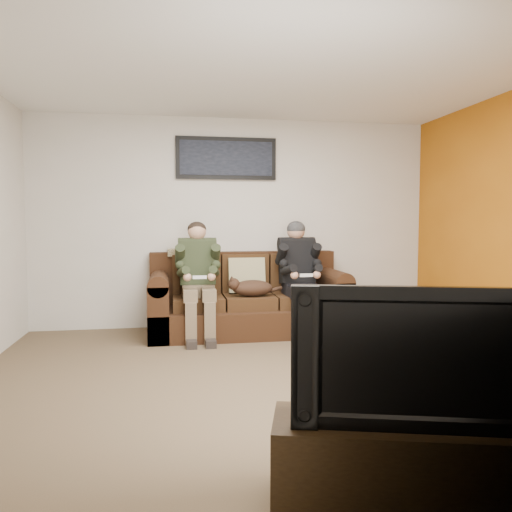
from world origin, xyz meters
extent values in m
plane|color=brown|center=(0.00, 0.00, 0.00)|extent=(5.00, 5.00, 0.00)
plane|color=silver|center=(0.00, 0.00, 2.60)|extent=(5.00, 5.00, 0.00)
plane|color=beige|center=(0.00, 2.25, 1.30)|extent=(5.00, 0.00, 5.00)
plane|color=beige|center=(0.00, -2.25, 1.30)|extent=(5.00, 0.00, 5.00)
cube|color=#341D0F|center=(0.08, 1.75, 0.16)|extent=(2.30, 0.99, 0.31)
cube|color=#341D0F|center=(0.08, 2.14, 0.63)|extent=(2.30, 0.21, 0.63)
cube|color=#341D0F|center=(-0.95, 1.75, 0.31)|extent=(0.23, 0.99, 0.63)
cube|color=#341D0F|center=(1.12, 1.75, 0.31)|extent=(0.23, 0.99, 0.63)
cylinder|color=#341D0F|center=(-0.95, 1.75, 0.63)|extent=(0.23, 0.99, 0.23)
cylinder|color=#341D0F|center=(1.12, 1.75, 0.63)|extent=(0.23, 0.99, 0.23)
cube|color=#3B2412|center=(-0.51, 1.70, 0.39)|extent=(0.57, 0.63, 0.15)
cube|color=#3B2412|center=(-0.51, 2.00, 0.69)|extent=(0.57, 0.15, 0.46)
cube|color=#3B2412|center=(0.08, 1.70, 0.39)|extent=(0.57, 0.63, 0.15)
cube|color=#3B2412|center=(0.08, 2.00, 0.69)|extent=(0.57, 0.15, 0.46)
cube|color=#3B2412|center=(0.67, 1.70, 0.39)|extent=(0.57, 0.63, 0.15)
cube|color=#3B2412|center=(0.67, 2.00, 0.69)|extent=(0.57, 0.15, 0.46)
cube|color=tan|center=(0.08, 1.88, 0.67)|extent=(0.44, 0.21, 0.43)
cube|color=tan|center=(-0.61, 2.12, 0.94)|extent=(0.47, 0.23, 0.08)
cube|color=brown|center=(-0.51, 1.67, 0.53)|extent=(0.36, 0.30, 0.14)
cube|color=#29321E|center=(-0.51, 1.77, 0.83)|extent=(0.40, 0.30, 0.53)
cylinder|color=#29321E|center=(-0.51, 1.79, 1.04)|extent=(0.44, 0.18, 0.18)
sphere|color=tan|center=(-0.51, 1.81, 1.20)|extent=(0.21, 0.21, 0.21)
cube|color=brown|center=(-0.61, 1.47, 0.52)|extent=(0.15, 0.42, 0.13)
cube|color=brown|center=(-0.41, 1.47, 0.52)|extent=(0.15, 0.42, 0.13)
cube|color=brown|center=(-0.61, 1.27, 0.23)|extent=(0.12, 0.13, 0.46)
cube|color=brown|center=(-0.41, 1.27, 0.23)|extent=(0.12, 0.13, 0.46)
cube|color=black|center=(-0.61, 1.19, 0.04)|extent=(0.11, 0.26, 0.08)
cube|color=black|center=(-0.41, 1.19, 0.04)|extent=(0.11, 0.26, 0.08)
cylinder|color=#29321E|center=(-0.71, 1.70, 0.93)|extent=(0.11, 0.30, 0.28)
cylinder|color=#29321E|center=(-0.31, 1.70, 0.93)|extent=(0.11, 0.30, 0.28)
cylinder|color=#29321E|center=(-0.68, 1.48, 0.77)|extent=(0.14, 0.32, 0.15)
cylinder|color=#29321E|center=(-0.34, 1.48, 0.77)|extent=(0.14, 0.32, 0.15)
sphere|color=tan|center=(-0.64, 1.36, 0.72)|extent=(0.09, 0.09, 0.09)
sphere|color=tan|center=(-0.38, 1.36, 0.72)|extent=(0.09, 0.09, 0.09)
cube|color=white|center=(-0.51, 1.34, 0.72)|extent=(0.15, 0.04, 0.03)
ellipsoid|color=black|center=(-0.51, 1.82, 1.23)|extent=(0.22, 0.22, 0.17)
cube|color=black|center=(0.67, 1.67, 0.53)|extent=(0.36, 0.30, 0.14)
cube|color=black|center=(0.67, 1.77, 0.83)|extent=(0.40, 0.30, 0.53)
cylinder|color=black|center=(0.67, 1.79, 1.04)|extent=(0.44, 0.18, 0.18)
sphere|color=tan|center=(0.67, 1.81, 1.20)|extent=(0.21, 0.21, 0.21)
cube|color=black|center=(0.57, 1.47, 0.52)|extent=(0.15, 0.42, 0.13)
cube|color=black|center=(0.77, 1.47, 0.52)|extent=(0.15, 0.42, 0.13)
cube|color=black|center=(0.57, 1.27, 0.23)|extent=(0.12, 0.13, 0.46)
cube|color=black|center=(0.77, 1.27, 0.23)|extent=(0.12, 0.13, 0.46)
cube|color=black|center=(0.57, 1.19, 0.04)|extent=(0.11, 0.26, 0.08)
cube|color=black|center=(0.77, 1.19, 0.04)|extent=(0.11, 0.26, 0.08)
cylinder|color=black|center=(0.47, 1.70, 0.93)|extent=(0.11, 0.30, 0.28)
cylinder|color=black|center=(0.87, 1.70, 0.93)|extent=(0.11, 0.30, 0.28)
cylinder|color=black|center=(0.50, 1.48, 0.77)|extent=(0.14, 0.32, 0.15)
cylinder|color=black|center=(0.84, 1.48, 0.77)|extent=(0.14, 0.32, 0.15)
sphere|color=tan|center=(0.54, 1.36, 0.72)|extent=(0.09, 0.09, 0.09)
sphere|color=tan|center=(0.80, 1.36, 0.72)|extent=(0.09, 0.09, 0.09)
cube|color=white|center=(0.67, 1.34, 0.72)|extent=(0.15, 0.04, 0.03)
ellipsoid|color=black|center=(0.67, 1.81, 1.23)|extent=(0.22, 0.22, 0.19)
ellipsoid|color=#452A1B|center=(0.11, 1.58, 0.55)|extent=(0.47, 0.26, 0.19)
sphere|color=#452A1B|center=(-0.11, 1.55, 0.61)|extent=(0.14, 0.14, 0.14)
cone|color=#452A1B|center=(-0.13, 1.51, 0.68)|extent=(0.04, 0.04, 0.04)
cone|color=#452A1B|center=(-0.13, 1.58, 0.68)|extent=(0.04, 0.04, 0.04)
cylinder|color=#452A1B|center=(0.35, 1.63, 0.52)|extent=(0.26, 0.13, 0.08)
cube|color=black|center=(-0.12, 2.22, 2.10)|extent=(1.25, 0.04, 0.52)
cube|color=black|center=(-0.12, 2.19, 2.10)|extent=(1.15, 0.01, 0.42)
cube|color=black|center=(0.27, -1.95, 0.20)|extent=(1.34, 0.74, 0.40)
imported|color=black|center=(0.27, -1.95, 0.72)|extent=(1.11, 0.44, 0.64)
camera|label=1|loc=(-0.81, -4.02, 1.32)|focal=35.00mm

